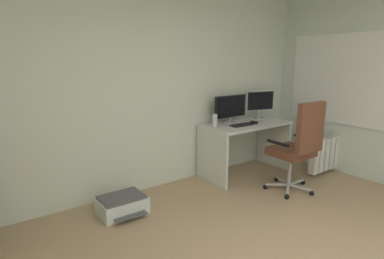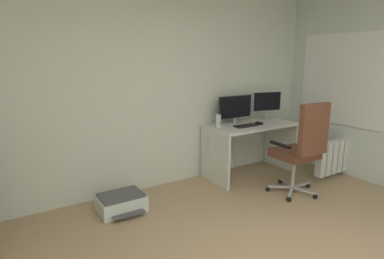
{
  "view_description": "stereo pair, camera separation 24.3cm",
  "coord_description": "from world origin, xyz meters",
  "px_view_note": "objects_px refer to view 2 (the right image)",
  "views": [
    {
      "loc": [
        -1.77,
        -0.75,
        1.68
      ],
      "look_at": [
        0.34,
        2.13,
        0.88
      ],
      "focal_mm": 29.85,
      "sensor_mm": 36.0,
      "label": 1
    },
    {
      "loc": [
        -1.56,
        -0.88,
        1.68
      ],
      "look_at": [
        0.34,
        2.13,
        0.88
      ],
      "focal_mm": 29.85,
      "sensor_mm": 36.0,
      "label": 2
    }
  ],
  "objects_px": {
    "printer": "(121,203)",
    "radiator": "(340,155)",
    "desk": "(250,138)",
    "monitor_secondary": "(267,103)",
    "desktop_speaker": "(218,121)",
    "office_chair": "(302,146)",
    "keyboard": "(246,126)",
    "monitor_main": "(235,108)",
    "computer_mouse": "(259,123)"
  },
  "relations": [
    {
      "from": "monitor_secondary",
      "to": "radiator",
      "type": "distance_m",
      "value": 1.3
    },
    {
      "from": "computer_mouse",
      "to": "printer",
      "type": "xyz_separation_m",
      "value": [
        -2.06,
        -0.01,
        -0.68
      ]
    },
    {
      "from": "keyboard",
      "to": "radiator",
      "type": "xyz_separation_m",
      "value": [
        1.28,
        -0.63,
        -0.47
      ]
    },
    {
      "from": "desk",
      "to": "computer_mouse",
      "type": "distance_m",
      "value": 0.26
    },
    {
      "from": "desktop_speaker",
      "to": "monitor_main",
      "type": "bearing_deg",
      "value": 8.19
    },
    {
      "from": "monitor_main",
      "to": "desk",
      "type": "bearing_deg",
      "value": -36.23
    },
    {
      "from": "desktop_speaker",
      "to": "printer",
      "type": "distance_m",
      "value": 1.67
    },
    {
      "from": "desktop_speaker",
      "to": "printer",
      "type": "xyz_separation_m",
      "value": [
        -1.48,
        -0.19,
        -0.75
      ]
    },
    {
      "from": "keyboard",
      "to": "office_chair",
      "type": "relative_size",
      "value": 0.29
    },
    {
      "from": "keyboard",
      "to": "radiator",
      "type": "distance_m",
      "value": 1.5
    },
    {
      "from": "monitor_secondary",
      "to": "desktop_speaker",
      "type": "distance_m",
      "value": 0.96
    },
    {
      "from": "printer",
      "to": "desk",
      "type": "bearing_deg",
      "value": 2.87
    },
    {
      "from": "desk",
      "to": "printer",
      "type": "xyz_separation_m",
      "value": [
        -2.0,
        -0.1,
        -0.45
      ]
    },
    {
      "from": "monitor_main",
      "to": "keyboard",
      "type": "bearing_deg",
      "value": -88.48
    },
    {
      "from": "office_chair",
      "to": "keyboard",
      "type": "bearing_deg",
      "value": 103.78
    },
    {
      "from": "monitor_main",
      "to": "office_chair",
      "type": "relative_size",
      "value": 0.47
    },
    {
      "from": "monitor_main",
      "to": "keyboard",
      "type": "xyz_separation_m",
      "value": [
        0.01,
        -0.23,
        -0.22
      ]
    },
    {
      "from": "computer_mouse",
      "to": "keyboard",
      "type": "bearing_deg",
      "value": 170.32
    },
    {
      "from": "desk",
      "to": "radiator",
      "type": "distance_m",
      "value": 1.34
    },
    {
      "from": "printer",
      "to": "radiator",
      "type": "bearing_deg",
      "value": -11.4
    },
    {
      "from": "monitor_main",
      "to": "keyboard",
      "type": "relative_size",
      "value": 1.63
    },
    {
      "from": "desk",
      "to": "monitor_main",
      "type": "distance_m",
      "value": 0.5
    },
    {
      "from": "desktop_speaker",
      "to": "office_chair",
      "type": "distance_m",
      "value": 1.13
    },
    {
      "from": "monitor_main",
      "to": "office_chair",
      "type": "xyz_separation_m",
      "value": [
        0.2,
        -1.03,
        -0.35
      ]
    },
    {
      "from": "office_chair",
      "to": "printer",
      "type": "distance_m",
      "value": 2.23
    },
    {
      "from": "desktop_speaker",
      "to": "radiator",
      "type": "bearing_deg",
      "value": -26.72
    },
    {
      "from": "printer",
      "to": "office_chair",
      "type": "bearing_deg",
      "value": -21.46
    },
    {
      "from": "computer_mouse",
      "to": "printer",
      "type": "bearing_deg",
      "value": 170.13
    },
    {
      "from": "keyboard",
      "to": "computer_mouse",
      "type": "xyz_separation_m",
      "value": [
        0.25,
        0.0,
        0.01
      ]
    },
    {
      "from": "keyboard",
      "to": "printer",
      "type": "distance_m",
      "value": 1.94
    },
    {
      "from": "office_chair",
      "to": "radiator",
      "type": "xyz_separation_m",
      "value": [
        1.08,
        0.17,
        -0.34
      ]
    },
    {
      "from": "monitor_secondary",
      "to": "office_chair",
      "type": "xyz_separation_m",
      "value": [
        -0.41,
        -1.03,
        -0.37
      ]
    },
    {
      "from": "desk",
      "to": "radiator",
      "type": "bearing_deg",
      "value": -33.41
    },
    {
      "from": "desk",
      "to": "monitor_secondary",
      "type": "bearing_deg",
      "value": 17.59
    },
    {
      "from": "desktop_speaker",
      "to": "office_chair",
      "type": "bearing_deg",
      "value": -61.49
    },
    {
      "from": "computer_mouse",
      "to": "monitor_secondary",
      "type": "bearing_deg",
      "value": 22.4
    },
    {
      "from": "monitor_secondary",
      "to": "desktop_speaker",
      "type": "bearing_deg",
      "value": -177.1
    },
    {
      "from": "keyboard",
      "to": "desktop_speaker",
      "type": "height_order",
      "value": "desktop_speaker"
    },
    {
      "from": "office_chair",
      "to": "radiator",
      "type": "bearing_deg",
      "value": 8.82
    },
    {
      "from": "office_chair",
      "to": "desk",
      "type": "bearing_deg",
      "value": 91.08
    },
    {
      "from": "desktop_speaker",
      "to": "office_chair",
      "type": "height_order",
      "value": "office_chair"
    },
    {
      "from": "desk",
      "to": "desktop_speaker",
      "type": "height_order",
      "value": "desktop_speaker"
    },
    {
      "from": "desk",
      "to": "monitor_main",
      "type": "xyz_separation_m",
      "value": [
        -0.18,
        0.14,
        0.44
      ]
    },
    {
      "from": "monitor_secondary",
      "to": "keyboard",
      "type": "xyz_separation_m",
      "value": [
        -0.61,
        -0.23,
        -0.25
      ]
    },
    {
      "from": "monitor_secondary",
      "to": "desktop_speaker",
      "type": "xyz_separation_m",
      "value": [
        -0.94,
        -0.05,
        -0.17
      ]
    },
    {
      "from": "keyboard",
      "to": "radiator",
      "type": "height_order",
      "value": "keyboard"
    },
    {
      "from": "monitor_main",
      "to": "keyboard",
      "type": "distance_m",
      "value": 0.32
    },
    {
      "from": "office_chair",
      "to": "printer",
      "type": "bearing_deg",
      "value": 158.54
    },
    {
      "from": "keyboard",
      "to": "radiator",
      "type": "relative_size",
      "value": 0.34
    },
    {
      "from": "desk",
      "to": "desktop_speaker",
      "type": "xyz_separation_m",
      "value": [
        -0.52,
        0.09,
        0.3
      ]
    }
  ]
}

